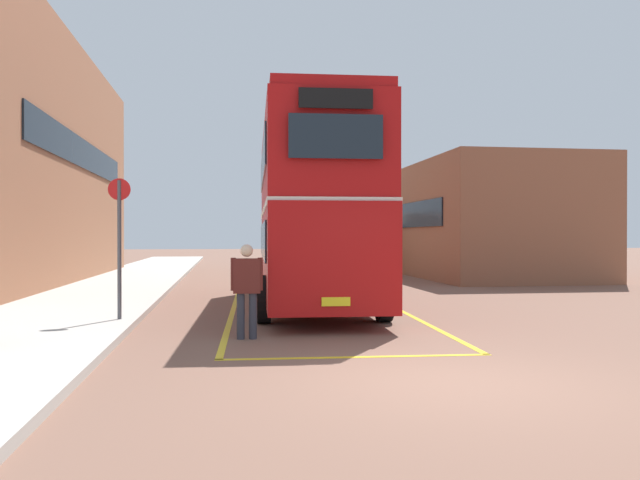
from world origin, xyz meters
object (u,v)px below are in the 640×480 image
object	(u,v)px
single_deck_bus	(329,239)
pedestrian_boarding	(247,285)
double_decker_bus	(311,209)
bus_stop_sign	(119,235)

from	to	relation	value
single_deck_bus	pedestrian_boarding	bearing A→B (deg)	-102.58
double_decker_bus	pedestrian_boarding	bearing A→B (deg)	-109.91
double_decker_bus	bus_stop_sign	size ratio (longest dim) A/B	3.57
pedestrian_boarding	single_deck_bus	bearing A→B (deg)	77.42
double_decker_bus	bus_stop_sign	distance (m)	5.29
double_decker_bus	single_deck_bus	distance (m)	19.35
pedestrian_boarding	double_decker_bus	bearing A→B (deg)	70.09
bus_stop_sign	single_deck_bus	bearing A→B (deg)	70.39
double_decker_bus	bus_stop_sign	bearing A→B (deg)	-145.06
pedestrian_boarding	bus_stop_sign	xyz separation A→B (m)	(-2.48, 2.03, 0.87)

